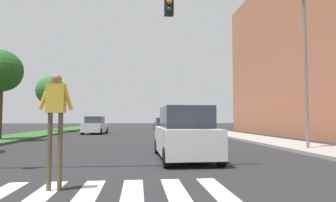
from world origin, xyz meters
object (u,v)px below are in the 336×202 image
at_px(tree_distant, 51,91).
at_px(pedestrian_performer, 56,112).
at_px(suv_crossing, 184,134).
at_px(sedan_midblock, 95,126).
at_px(tree_far, 1,71).
at_px(street_lamp_right, 303,55).
at_px(sedan_distant, 162,124).

height_order(tree_distant, pedestrian_performer, tree_distant).
height_order(suv_crossing, sedan_midblock, suv_crossing).
height_order(tree_far, street_lamp_right, street_lamp_right).
relative_size(tree_far, street_lamp_right, 0.81).
height_order(tree_far, tree_distant, tree_distant).
relative_size(tree_far, tree_distant, 0.99).
height_order(suv_crossing, sedan_distant, suv_crossing).
distance_m(sedan_midblock, sedan_distant, 13.01).
relative_size(street_lamp_right, sedan_distant, 1.64).
xyz_separation_m(tree_far, sedan_midblock, (5.02, 9.17, -3.93)).
bearing_deg(street_lamp_right, pedestrian_performer, -145.54).
bearing_deg(tree_distant, pedestrian_performer, -73.59).
xyz_separation_m(pedestrian_performer, sedan_distant, (5.05, 33.97, -0.90)).
relative_size(tree_distant, sedan_midblock, 1.41).
xyz_separation_m(tree_distant, pedestrian_performer, (8.05, -27.35, -2.97)).
xyz_separation_m(pedestrian_performer, sedan_midblock, (-2.53, 23.40, -0.86)).
relative_size(pedestrian_performer, suv_crossing, 0.54).
relative_size(tree_distant, pedestrian_performer, 2.47).
bearing_deg(sedan_distant, tree_far, -122.56).
distance_m(street_lamp_right, suv_crossing, 7.49).
height_order(tree_distant, sedan_midblock, tree_distant).
relative_size(tree_distant, street_lamp_right, 0.82).
distance_m(pedestrian_performer, sedan_distant, 34.35).
relative_size(street_lamp_right, suv_crossing, 1.62).
bearing_deg(pedestrian_performer, sedan_midblock, 96.18).
xyz_separation_m(suv_crossing, sedan_distant, (1.55, 29.54, -0.16)).
height_order(tree_far, sedan_distant, tree_far).
distance_m(tree_far, street_lamp_right, 18.82).
bearing_deg(sedan_midblock, sedan_distant, 54.34).
bearing_deg(pedestrian_performer, sedan_distant, 81.54).
bearing_deg(tree_far, tree_distant, 92.16).
xyz_separation_m(street_lamp_right, sedan_midblock, (-12.19, 16.77, -3.79)).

